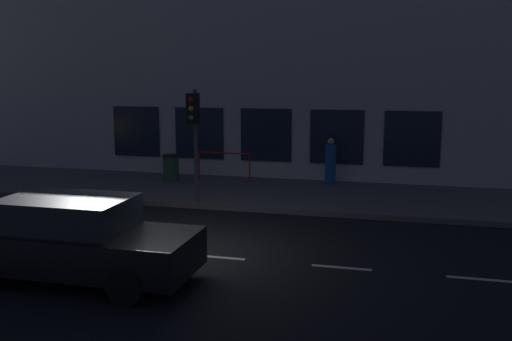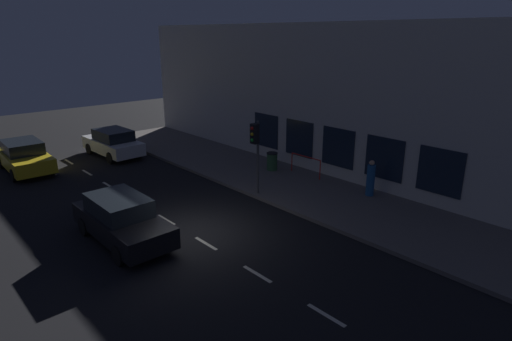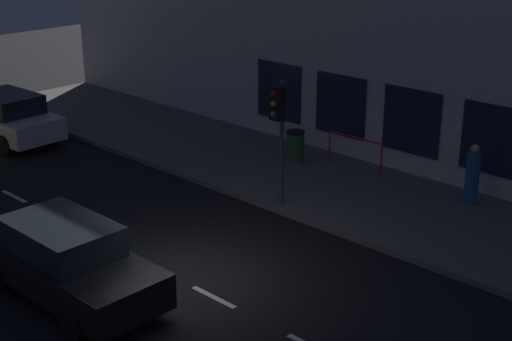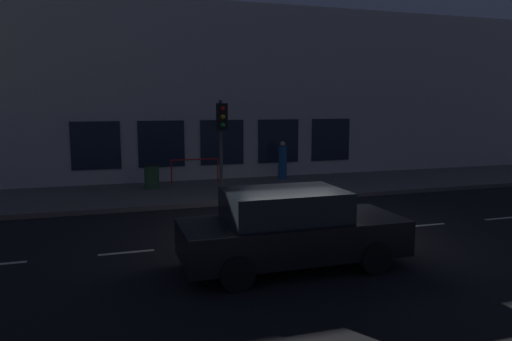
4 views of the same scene
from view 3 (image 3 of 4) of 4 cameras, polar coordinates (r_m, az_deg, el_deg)
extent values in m
plane|color=black|center=(16.04, -5.66, -8.24)|extent=(60.00, 60.00, 0.00)
cube|color=#5B5654|center=(20.21, 7.86, -1.95)|extent=(4.50, 32.00, 0.15)
cube|color=beige|center=(21.26, 12.46, 8.98)|extent=(0.60, 32.00, 7.34)
cube|color=#192333|center=(20.30, 17.45, 2.18)|extent=(0.04, 1.82, 1.84)
cube|color=#192333|center=(21.44, 11.59, 3.63)|extent=(0.04, 1.82, 1.84)
cube|color=#192333|center=(22.80, 6.36, 4.89)|extent=(0.04, 1.82, 1.84)
cube|color=#192333|center=(24.33, 1.74, 5.97)|extent=(0.04, 1.82, 1.84)
cube|color=beige|center=(15.38, -3.20, -9.48)|extent=(0.12, 1.20, 0.01)
cube|color=beige|center=(17.16, -9.18, -6.41)|extent=(0.12, 1.20, 0.01)
cube|color=beige|center=(19.13, -13.93, -3.90)|extent=(0.12, 1.20, 0.01)
cube|color=beige|center=(21.24, -17.74, -1.85)|extent=(0.12, 1.20, 0.01)
cylinder|color=#424244|center=(18.79, 1.96, 1.99)|extent=(0.11, 0.11, 3.22)
cube|color=black|center=(18.35, 1.61, 5.10)|extent=(0.26, 0.32, 0.84)
sphere|color=red|center=(18.19, 1.32, 5.78)|extent=(0.15, 0.15, 0.15)
sphere|color=gold|center=(18.25, 1.31, 5.02)|extent=(0.15, 0.15, 0.15)
sphere|color=green|center=(18.32, 1.31, 4.25)|extent=(0.15, 0.15, 0.15)
cube|color=silver|center=(26.06, -18.34, 3.53)|extent=(1.96, 4.40, 0.70)
cube|color=black|center=(25.75, -18.30, 4.85)|extent=(1.66, 2.31, 0.60)
cylinder|color=black|center=(27.67, -18.23, 3.80)|extent=(0.25, 0.65, 0.64)
cylinder|color=black|center=(24.63, -18.32, 1.85)|extent=(0.25, 0.65, 0.64)
cylinder|color=black|center=(25.45, -15.11, 2.75)|extent=(0.25, 0.65, 0.64)
cube|color=black|center=(15.51, -13.88, -7.19)|extent=(1.77, 4.44, 0.70)
cube|color=black|center=(15.37, -14.44, -4.81)|extent=(1.55, 2.31, 0.60)
cylinder|color=black|center=(15.04, -8.25, -9.00)|extent=(0.22, 0.64, 0.64)
cylinder|color=black|center=(14.25, -13.49, -11.16)|extent=(0.22, 0.64, 0.64)
cylinder|color=black|center=(17.09, -14.03, -5.73)|extent=(0.22, 0.64, 0.64)
cylinder|color=#1E5189|center=(19.95, 15.95, -0.54)|extent=(0.50, 0.50, 1.36)
sphere|color=tan|center=(19.70, 16.16, 1.60)|extent=(0.21, 0.21, 0.21)
cube|color=tan|center=(19.67, 15.88, 1.61)|extent=(0.07, 0.07, 0.06)
cylinder|color=#2D5633|center=(22.38, 2.96, 1.78)|extent=(0.53, 0.53, 0.85)
cylinder|color=black|center=(22.25, 2.98, 2.90)|extent=(0.56, 0.56, 0.06)
cylinder|color=red|center=(21.32, 9.40, 0.73)|extent=(0.05, 0.05, 0.95)
cylinder|color=red|center=(22.34, 5.55, 1.81)|extent=(0.05, 0.05, 0.95)
cylinder|color=red|center=(21.67, 7.49, 2.47)|extent=(0.05, 1.83, 0.05)
camera|label=1|loc=(7.47, -56.33, -19.81)|focal=40.54mm
camera|label=2|loc=(1.98, 65.02, -14.17)|focal=29.63mm
camera|label=4|loc=(15.99, -48.56, -2.66)|focal=32.91mm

